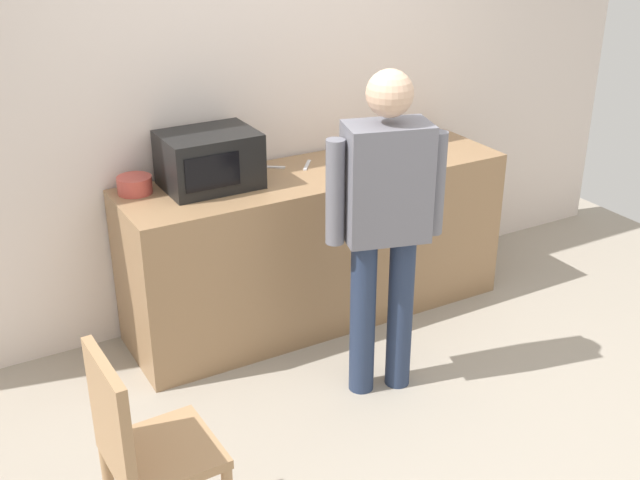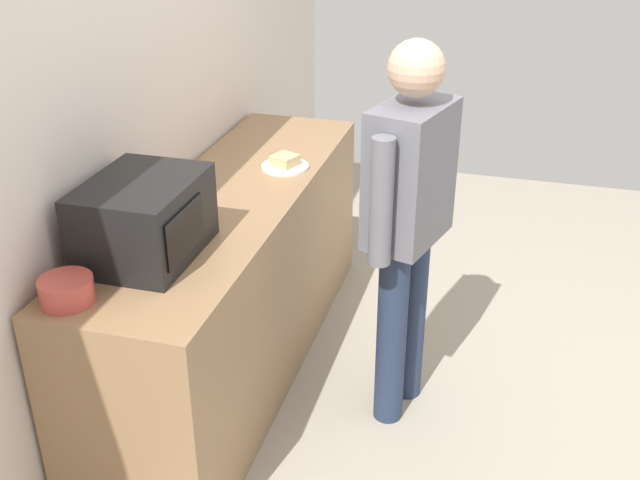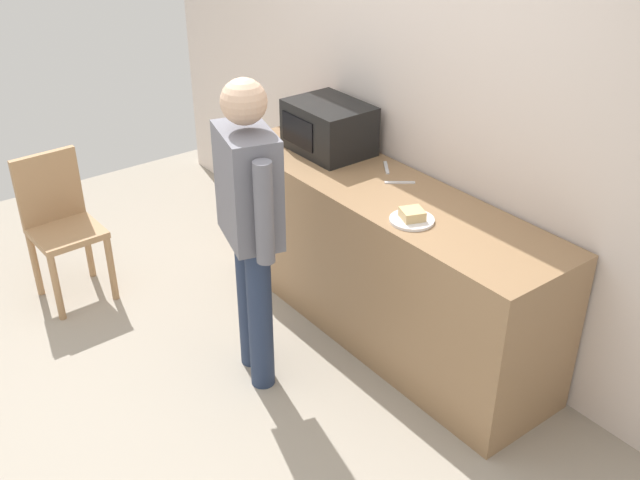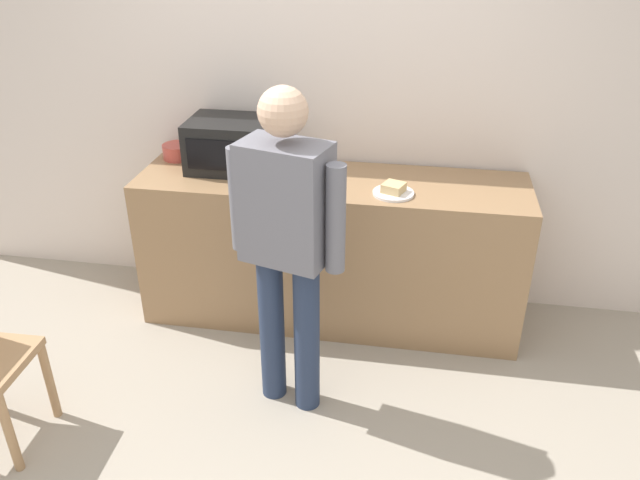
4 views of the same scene
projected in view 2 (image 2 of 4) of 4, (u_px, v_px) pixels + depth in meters
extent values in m
plane|color=#9E9384|center=(482.00, 425.00, 3.42)|extent=(6.00, 6.00, 0.00)
cube|color=silver|center=(127.00, 116.00, 3.22)|extent=(5.40, 0.10, 2.60)
cube|color=#93704C|center=(234.00, 284.00, 3.62)|extent=(2.29, 0.62, 0.93)
cube|color=black|center=(144.00, 218.00, 2.84)|extent=(0.50, 0.38, 0.30)
cube|color=black|center=(185.00, 232.00, 2.74)|extent=(0.30, 0.01, 0.18)
cylinder|color=white|center=(285.00, 167.00, 3.69)|extent=(0.23, 0.23, 0.01)
cube|color=tan|center=(285.00, 160.00, 3.67)|extent=(0.14, 0.14, 0.05)
cylinder|color=#C64C42|center=(67.00, 291.00, 2.58)|extent=(0.18, 0.18, 0.09)
cube|color=silver|center=(205.00, 191.00, 3.43)|extent=(0.12, 0.15, 0.01)
cube|color=silver|center=(170.00, 207.00, 3.28)|extent=(0.15, 0.12, 0.01)
cylinder|color=#23314D|center=(411.00, 315.00, 3.44)|extent=(0.13, 0.13, 0.86)
cylinder|color=#23314D|center=(391.00, 336.00, 3.29)|extent=(0.13, 0.13, 0.86)
cube|color=slate|center=(410.00, 174.00, 3.04)|extent=(0.45, 0.34, 0.57)
cylinder|color=slate|center=(435.00, 161.00, 3.24)|extent=(0.09, 0.09, 0.51)
cylinder|color=slate|center=(381.00, 203.00, 2.86)|extent=(0.09, 0.09, 0.51)
sphere|color=#D1A889|center=(416.00, 68.00, 2.85)|extent=(0.22, 0.22, 0.22)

